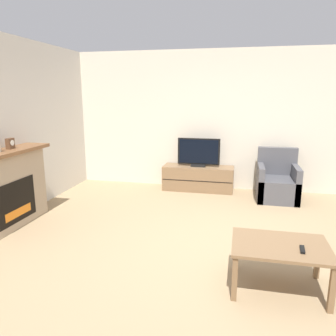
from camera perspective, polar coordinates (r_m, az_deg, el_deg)
ground_plane at (r=4.04m, az=7.57°, el=-14.72°), size 24.00×24.00×0.00m
wall_back at (r=6.55m, az=10.21°, el=8.09°), size 12.00×0.06×2.70m
fireplace at (r=5.07m, az=-26.33°, el=-3.36°), size 0.43×1.52×1.11m
mantel_clock at (r=5.05m, az=-25.80°, el=3.86°), size 0.08×0.11×0.15m
tv_stand at (r=6.48m, az=5.27°, el=-1.77°), size 1.37×0.46×0.48m
tv at (r=6.37m, az=5.35°, el=2.55°), size 0.82×0.18×0.55m
armchair at (r=6.21m, az=18.47°, el=-2.52°), size 0.70×0.76×0.90m
coffee_table at (r=3.38m, az=18.92°, el=-13.39°), size 0.90×0.64×0.46m
remote at (r=3.30m, az=22.36°, el=-12.98°), size 0.05×0.15×0.02m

